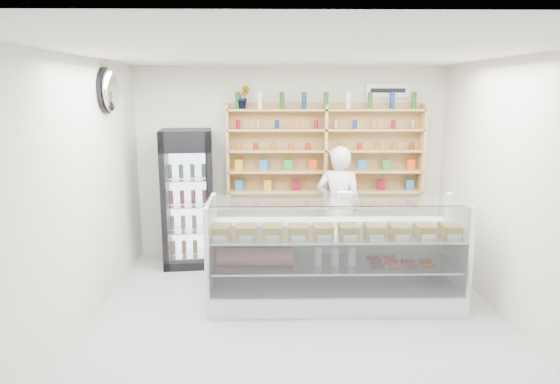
{
  "coord_description": "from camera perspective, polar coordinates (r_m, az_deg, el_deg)",
  "views": [
    {
      "loc": [
        -0.27,
        -4.81,
        2.45
      ],
      "look_at": [
        -0.18,
        0.9,
        1.28
      ],
      "focal_mm": 32.0,
      "sensor_mm": 36.0,
      "label": 1
    }
  ],
  "objects": [
    {
      "name": "shop_worker",
      "position": [
        6.98,
        6.73,
        -1.73
      ],
      "size": [
        0.72,
        0.57,
        1.72
      ],
      "primitive_type": "imported",
      "rotation": [
        0.0,
        0.0,
        2.85
      ],
      "color": "silver",
      "rests_on": "floor"
    },
    {
      "name": "display_counter",
      "position": [
        5.9,
        6.17,
        -9.41
      ],
      "size": [
        2.88,
        0.86,
        1.25
      ],
      "color": "white",
      "rests_on": "floor"
    },
    {
      "name": "security_mirror",
      "position": [
        6.31,
        -18.83,
        10.93
      ],
      "size": [
        0.15,
        0.5,
        0.5
      ],
      "primitive_type": "ellipsoid",
      "color": "silver",
      "rests_on": "left_wall"
    },
    {
      "name": "wall_shelving",
      "position": [
        7.24,
        5.19,
        4.7
      ],
      "size": [
        2.84,
        0.28,
        1.33
      ],
      "color": "tan",
      "rests_on": "back_wall"
    },
    {
      "name": "room",
      "position": [
        4.93,
        2.23,
        -0.76
      ],
      "size": [
        5.0,
        5.0,
        5.0
      ],
      "color": "#9E9EA3",
      "rests_on": "ground"
    },
    {
      "name": "wall_sign",
      "position": [
        7.47,
        12.21,
        11.27
      ],
      "size": [
        0.62,
        0.03,
        0.2
      ],
      "primitive_type": "cube",
      "color": "white",
      "rests_on": "back_wall"
    },
    {
      "name": "drinks_cooler",
      "position": [
        7.13,
        -10.48,
        -0.67
      ],
      "size": [
        0.76,
        0.74,
        1.93
      ],
      "rotation": [
        0.0,
        0.0,
        0.1
      ],
      "color": "black",
      "rests_on": "floor"
    },
    {
      "name": "potted_plant",
      "position": [
        7.16,
        -4.23,
        10.77
      ],
      "size": [
        0.21,
        0.18,
        0.33
      ],
      "primitive_type": "imported",
      "rotation": [
        0.0,
        0.0,
        0.23
      ],
      "color": "#1E6626",
      "rests_on": "wall_shelving"
    }
  ]
}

